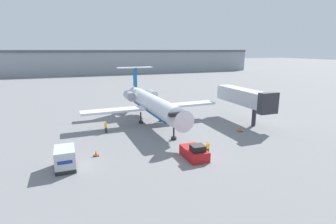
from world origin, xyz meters
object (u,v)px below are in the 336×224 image
(traffic_cone_left, at_px, (96,153))
(worker_by_wing, at_px, (106,127))
(jet_bridge, at_px, (245,97))
(traffic_cone_right, at_px, (240,129))
(pushback_tug, at_px, (194,152))
(airplane_main, at_px, (152,103))
(luggage_cart, at_px, (65,158))
(worker_near_tug, at_px, (208,148))

(traffic_cone_left, bearing_deg, worker_by_wing, 74.69)
(jet_bridge, bearing_deg, traffic_cone_right, -131.94)
(pushback_tug, height_order, traffic_cone_right, pushback_tug)
(traffic_cone_left, xyz_separation_m, traffic_cone_right, (22.42, 2.08, -0.02))
(traffic_cone_right, bearing_deg, traffic_cone_left, -174.70)
(airplane_main, height_order, jet_bridge, airplane_main)
(luggage_cart, bearing_deg, airplane_main, 44.30)
(airplane_main, relative_size, traffic_cone_left, 34.66)
(pushback_tug, height_order, luggage_cart, luggage_cart)
(pushback_tug, bearing_deg, worker_near_tug, 6.60)
(worker_near_tug, xyz_separation_m, traffic_cone_right, (9.56, 6.66, -0.61))
(traffic_cone_left, height_order, traffic_cone_right, traffic_cone_left)
(airplane_main, relative_size, traffic_cone_right, 35.77)
(airplane_main, bearing_deg, worker_by_wing, -162.13)
(pushback_tug, distance_m, worker_by_wing, 16.15)
(pushback_tug, relative_size, luggage_cart, 1.20)
(worker_by_wing, relative_size, traffic_cone_left, 2.47)
(traffic_cone_left, bearing_deg, worker_near_tug, -19.59)
(worker_near_tug, bearing_deg, jet_bridge, 39.37)
(worker_near_tug, relative_size, traffic_cone_left, 2.49)
(luggage_cart, xyz_separation_m, jet_bridge, (29.93, 8.94, 3.28))
(luggage_cart, relative_size, jet_bridge, 0.25)
(worker_by_wing, height_order, jet_bridge, jet_bridge)
(pushback_tug, height_order, worker_by_wing, pushback_tug)
(luggage_cart, distance_m, jet_bridge, 31.41)
(pushback_tug, xyz_separation_m, worker_near_tug, (1.92, 0.22, 0.22))
(worker_near_tug, height_order, worker_by_wing, worker_near_tug)
(traffic_cone_left, bearing_deg, luggage_cart, -145.84)
(worker_by_wing, xyz_separation_m, jet_bridge, (24.04, -2.33, 3.52))
(pushback_tug, xyz_separation_m, traffic_cone_right, (11.48, 6.88, -0.39))
(airplane_main, distance_m, traffic_cone_right, 15.33)
(pushback_tug, distance_m, traffic_cone_right, 13.38)
(traffic_cone_left, distance_m, traffic_cone_right, 22.52)
(pushback_tug, distance_m, luggage_cart, 14.60)
(worker_near_tug, xyz_separation_m, traffic_cone_left, (-12.86, 4.58, -0.60))
(airplane_main, distance_m, luggage_cart, 20.18)
(pushback_tug, relative_size, jet_bridge, 0.30)
(pushback_tug, height_order, jet_bridge, jet_bridge)
(pushback_tug, distance_m, traffic_cone_left, 11.96)
(traffic_cone_right, bearing_deg, worker_near_tug, -145.16)
(airplane_main, xyz_separation_m, traffic_cone_right, (11.52, -9.58, -3.21))
(luggage_cart, xyz_separation_m, worker_by_wing, (5.89, 11.27, -0.24))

